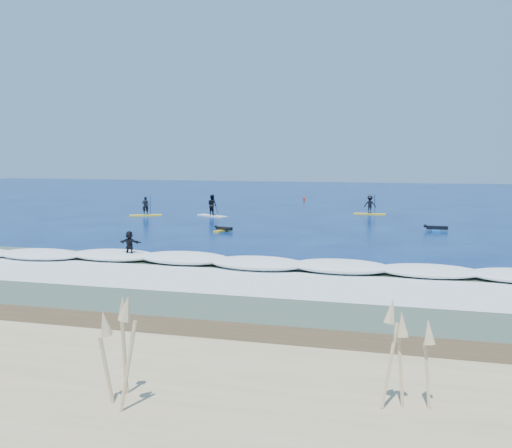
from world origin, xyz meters
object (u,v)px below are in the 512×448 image
(prone_paddler_far, at_px, (436,229))
(sup_paddler_center, at_px, (212,207))
(wave_surfer, at_px, (130,246))
(sup_paddler_left, at_px, (146,209))
(marker_buoy, at_px, (304,199))
(sup_paddler_right, at_px, (370,206))
(prone_paddler_near, at_px, (223,229))

(prone_paddler_far, bearing_deg, sup_paddler_center, 75.23)
(sup_paddler_center, height_order, wave_surfer, sup_paddler_center)
(sup_paddler_left, height_order, marker_buoy, sup_paddler_left)
(sup_paddler_right, xyz_separation_m, prone_paddler_near, (-9.53, -14.54, -0.67))
(sup_paddler_left, relative_size, wave_surfer, 1.45)
(sup_paddler_left, bearing_deg, sup_paddler_right, -9.42)
(prone_paddler_near, xyz_separation_m, prone_paddler_far, (14.93, 4.22, 0.02))
(wave_surfer, bearing_deg, sup_paddler_left, 113.29)
(prone_paddler_far, relative_size, marker_buoy, 3.34)
(sup_paddler_center, height_order, marker_buoy, sup_paddler_center)
(sup_paddler_left, bearing_deg, prone_paddler_far, -36.41)
(prone_paddler_near, relative_size, marker_buoy, 2.96)
(sup_paddler_center, bearing_deg, sup_paddler_right, 49.77)
(prone_paddler_near, distance_m, prone_paddler_far, 15.51)
(prone_paddler_far, xyz_separation_m, marker_buoy, (-13.95, 23.65, 0.13))
(sup_paddler_left, distance_m, sup_paddler_right, 20.62)
(wave_surfer, height_order, marker_buoy, wave_surfer)
(sup_paddler_left, distance_m, wave_surfer, 22.45)
(sup_paddler_center, bearing_deg, sup_paddler_left, -141.12)
(sup_paddler_left, bearing_deg, marker_buoy, 33.27)
(sup_paddler_center, bearing_deg, marker_buoy, 103.38)
(prone_paddler_near, distance_m, wave_surfer, 12.45)
(sup_paddler_left, relative_size, sup_paddler_right, 0.97)
(sup_paddler_center, relative_size, sup_paddler_right, 1.09)
(sup_paddler_left, bearing_deg, wave_surfer, -93.73)
(sup_paddler_left, relative_size, prone_paddler_far, 1.32)
(sup_paddler_left, bearing_deg, prone_paddler_near, -66.46)
(sup_paddler_center, xyz_separation_m, prone_paddler_near, (4.06, -9.26, -0.71))
(sup_paddler_left, xyz_separation_m, wave_surfer, (9.03, -20.55, 0.18))
(wave_surfer, xyz_separation_m, marker_buoy, (2.02, 40.26, -0.53))
(sup_paddler_left, xyz_separation_m, prone_paddler_far, (25.00, -3.95, -0.47))
(prone_paddler_far, xyz_separation_m, wave_surfer, (-15.97, -16.61, 0.66))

